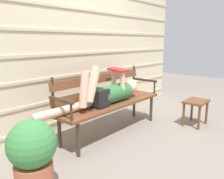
% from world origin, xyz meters
% --- Properties ---
extents(ground_plane, '(12.00, 12.00, 0.00)m').
position_xyz_m(ground_plane, '(0.00, 0.00, 0.00)').
color(ground_plane, gray).
extents(house_siding, '(4.98, 0.08, 2.47)m').
position_xyz_m(house_siding, '(0.00, 0.69, 1.23)').
color(house_siding, beige).
rests_on(house_siding, ground).
extents(park_bench, '(1.74, 0.44, 0.86)m').
position_xyz_m(park_bench, '(-0.00, 0.14, 0.48)').
color(park_bench, brown).
rests_on(park_bench, ground).
extents(reclining_person, '(1.69, 0.26, 0.55)m').
position_xyz_m(reclining_person, '(-0.09, 0.07, 0.59)').
color(reclining_person, '#33703D').
extents(footstool, '(0.40, 0.29, 0.38)m').
position_xyz_m(footstool, '(1.04, -0.70, 0.30)').
color(footstool, brown).
rests_on(footstool, ground).
extents(potted_plant, '(0.39, 0.39, 0.66)m').
position_xyz_m(potted_plant, '(-1.43, -0.33, 0.37)').
color(potted_plant, '#AD5B3D').
rests_on(potted_plant, ground).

